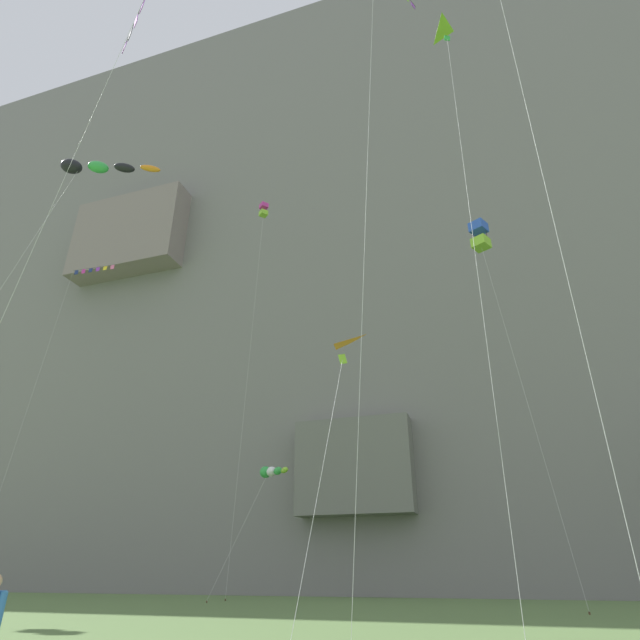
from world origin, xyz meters
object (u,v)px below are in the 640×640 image
Objects in this scene: kite_windsock_upper_mid at (96,167)px; kite_windsock_high_right at (271,472)px; kite_box_upper_right at (264,212)px; kite_banner_mid_right at (392,19)px; kite_box_low_center at (480,236)px; kite_delta_front_field at (456,54)px; kite_banner_far_left at (135,21)px; kite_banner_mid_center at (87,286)px; kite_delta_mid_left at (334,360)px.

kite_windsock_upper_mid is 21.63m from kite_windsock_high_right.
kite_box_upper_right reaches higher than kite_windsock_high_right.
kite_banner_mid_right is 14.53m from kite_box_low_center.
kite_delta_front_field reaches higher than kite_box_low_center.
kite_banner_mid_center reaches higher than kite_banner_far_left.
kite_delta_front_field is (36.73, -18.65, -5.18)m from kite_banner_mid_center.
kite_windsock_upper_mid is 24.40m from kite_box_low_center.
kite_box_upper_right is at bearing 1.45° from kite_banner_mid_center.
kite_windsock_upper_mid is 1.01× the size of kite_box_low_center.
kite_banner_far_left reaches higher than kite_windsock_upper_mid.
kite_delta_mid_left is 0.30× the size of kite_banner_mid_center.
kite_banner_far_left reaches higher than kite_delta_mid_left.
kite_banner_mid_right reaches higher than kite_box_low_center.
kite_delta_mid_left is at bearing 32.85° from kite_banner_far_left.
kite_windsock_upper_mid is at bearing -110.59° from kite_windsock_high_right.
kite_windsock_upper_mid is at bearing 179.25° from kite_banner_mid_right.
kite_delta_front_field is (20.42, -1.49, -0.75)m from kite_windsock_upper_mid.
kite_banner_far_left is 26.31m from kite_windsock_high_right.
kite_windsock_high_right is at bearing 94.31° from kite_banner_far_left.
kite_windsock_high_right is at bearing 133.07° from kite_delta_front_field.
kite_box_low_center is at bearing 54.27° from kite_banner_far_left.
kite_delta_front_field is 1.02× the size of kite_box_low_center.
kite_banner_mid_right is 1.36× the size of kite_box_low_center.
kite_banner_mid_right is 1.06× the size of kite_banner_mid_center.
kite_box_upper_right reaches higher than kite_banner_mid_right.
kite_delta_mid_left is 17.83m from kite_banner_far_left.
kite_box_low_center reaches higher than kite_delta_mid_left.
kite_banner_mid_center is (-16.31, 17.15, 4.44)m from kite_windsock_upper_mid.
kite_delta_mid_left is 20.45m from kite_windsock_upper_mid.
kite_delta_mid_left is 0.35× the size of kite_banner_far_left.
kite_box_upper_right reaches higher than kite_delta_front_field.
kite_banner_far_left is at bearing -147.15° from kite_delta_mid_left.
kite_banner_far_left is (-7.60, -4.91, 15.36)m from kite_delta_mid_left.
kite_delta_front_field is at bearing -24.72° from kite_banner_mid_right.
kite_box_low_center reaches higher than kite_windsock_high_right.
kite_delta_mid_left is at bearing -113.34° from kite_box_low_center.
kite_banner_far_left is 25.61m from kite_box_upper_right.
kite_banner_far_left is 1.09× the size of kite_windsock_upper_mid.
kite_banner_mid_right reaches higher than kite_windsock_high_right.
kite_delta_mid_left is 0.28× the size of kite_banner_mid_right.
kite_banner_mid_center is 41.51m from kite_delta_front_field.
kite_banner_far_left is 1.10× the size of kite_box_low_center.
kite_delta_mid_left is 14.71m from kite_delta_front_field.
kite_delta_mid_left is 1.09× the size of kite_windsock_high_right.
kite_windsock_upper_mid is at bearing -148.13° from kite_box_low_center.
kite_banner_far_left is at bearing -160.77° from kite_delta_front_field.
kite_windsock_upper_mid is at bearing -97.31° from kite_box_upper_right.
kite_windsock_upper_mid reaches higher than kite_windsock_high_right.
kite_box_low_center is (3.04, 13.11, -5.49)m from kite_banner_mid_right.
kite_box_low_center is at bearing -14.42° from kite_box_upper_right.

